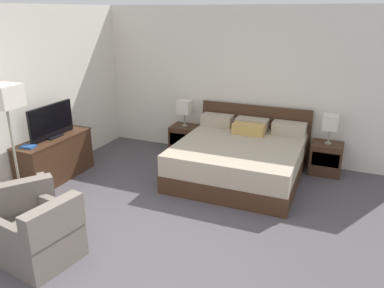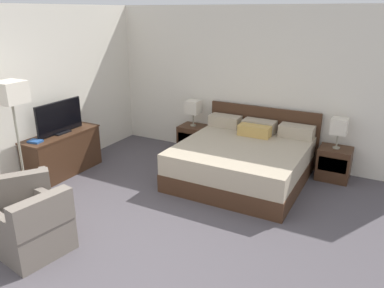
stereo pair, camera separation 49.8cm
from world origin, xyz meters
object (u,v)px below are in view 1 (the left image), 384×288
(bed, at_px, (240,158))
(dresser, at_px, (55,158))
(floor_lamp, at_px, (6,104))
(tv, at_px, (51,122))
(armchair_by_window, at_px, (23,210))
(nightstand_right, at_px, (326,158))
(table_lamp_left, at_px, (185,107))
(armchair_companion, at_px, (43,239))
(table_lamp_right, at_px, (331,123))
(nightstand_left, at_px, (185,139))
(book_red_cover, at_px, (28,147))

(bed, relative_size, dresser, 1.48)
(dresser, relative_size, floor_lamp, 0.79)
(floor_lamp, bearing_deg, tv, 101.73)
(dresser, xyz_separation_m, armchair_by_window, (0.70, -1.35, -0.08))
(nightstand_right, relative_size, floor_lamp, 0.31)
(table_lamp_left, xyz_separation_m, armchair_companion, (-0.04, -3.63, -0.59))
(bed, distance_m, floor_lamp, 3.46)
(table_lamp_right, xyz_separation_m, floor_lamp, (-3.77, -2.82, 0.57))
(floor_lamp, bearing_deg, table_lamp_right, 36.77)
(bed, distance_m, armchair_companion, 3.21)
(armchair_by_window, bearing_deg, floor_lamp, 139.10)
(dresser, bearing_deg, nightstand_left, 53.50)
(armchair_by_window, bearing_deg, nightstand_right, 44.94)
(dresser, bearing_deg, armchair_companion, -51.66)
(table_lamp_right, relative_size, armchair_by_window, 0.51)
(armchair_by_window, height_order, armchair_companion, same)
(nightstand_right, relative_size, tv, 0.58)
(bed, height_order, book_red_cover, bed)
(dresser, bearing_deg, tv, 80.91)
(tv, xyz_separation_m, armchair_companion, (1.36, -1.74, -0.67))
(table_lamp_left, distance_m, table_lamp_right, 2.56)
(dresser, height_order, tv, tv)
(dresser, bearing_deg, table_lamp_left, 53.52)
(tv, height_order, floor_lamp, floor_lamp)
(nightstand_right, xyz_separation_m, dresser, (-3.97, -1.90, 0.10))
(armchair_by_window, relative_size, floor_lamp, 0.56)
(table_lamp_left, bearing_deg, book_red_cover, -120.40)
(tv, relative_size, armchair_companion, 1.14)
(armchair_by_window, bearing_deg, book_red_cover, 129.34)
(armchair_companion, bearing_deg, table_lamp_left, 89.34)
(table_lamp_left, height_order, armchair_companion, table_lamp_left)
(tv, bearing_deg, bed, 23.81)
(nightstand_left, distance_m, nightstand_right, 2.56)
(table_lamp_right, height_order, book_red_cover, table_lamp_right)
(tv, bearing_deg, armchair_companion, -51.97)
(tv, bearing_deg, table_lamp_right, 25.49)
(nightstand_left, relative_size, armchair_companion, 0.66)
(nightstand_left, bearing_deg, table_lamp_left, 90.00)
(armchair_companion, bearing_deg, table_lamp_right, 54.43)
(nightstand_left, bearing_deg, table_lamp_right, 0.03)
(book_red_cover, bearing_deg, dresser, 90.10)
(armchair_companion, bearing_deg, dresser, 128.34)
(bed, xyz_separation_m, tv, (-2.68, -1.18, 0.63))
(table_lamp_left, height_order, book_red_cover, table_lamp_left)
(book_red_cover, relative_size, floor_lamp, 0.12)
(table_lamp_left, xyz_separation_m, dresser, (-1.41, -1.91, -0.52))
(table_lamp_right, xyz_separation_m, book_red_cover, (-3.96, -2.40, -0.16))
(bed, bearing_deg, nightstand_right, 28.82)
(bed, xyz_separation_m, book_red_cover, (-2.69, -1.70, 0.39))
(book_red_cover, height_order, armchair_companion, armchair_companion)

